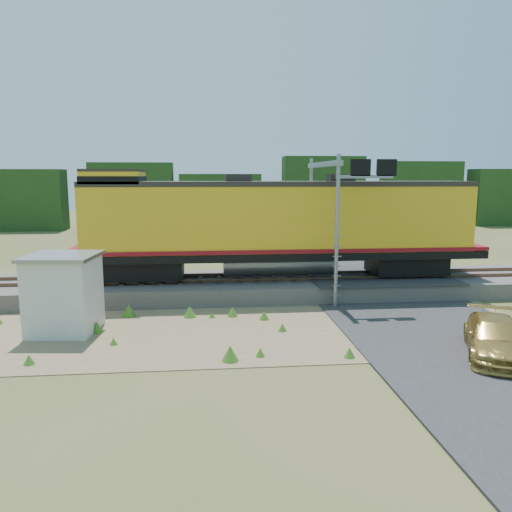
{
  "coord_description": "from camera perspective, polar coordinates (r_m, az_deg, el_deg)",
  "views": [
    {
      "loc": [
        -1.44,
        -17.82,
        5.76
      ],
      "look_at": [
        0.61,
        3.0,
        2.4
      ],
      "focal_mm": 35.0,
      "sensor_mm": 36.0,
      "label": 1
    }
  ],
  "objects": [
    {
      "name": "ground",
      "position": [
        18.78,
        -0.97,
        -8.74
      ],
      "size": [
        140.0,
        140.0,
        0.0
      ],
      "primitive_type": "plane",
      "color": "#475123",
      "rests_on": "ground"
    },
    {
      "name": "ballast",
      "position": [
        24.46,
        -2.11,
        -3.54
      ],
      "size": [
        70.0,
        5.0,
        0.8
      ],
      "primitive_type": "cube",
      "color": "slate",
      "rests_on": "ground"
    },
    {
      "name": "rails",
      "position": [
        24.35,
        -2.12,
        -2.44
      ],
      "size": [
        70.0,
        1.54,
        0.16
      ],
      "color": "brown",
      "rests_on": "ballast"
    },
    {
      "name": "dirt_shoulder",
      "position": [
        19.21,
        -7.11,
        -8.35
      ],
      "size": [
        26.0,
        8.0,
        0.03
      ],
      "primitive_type": "cube",
      "color": "#8C7754",
      "rests_on": "ground"
    },
    {
      "name": "road",
      "position": [
        21.16,
        18.25,
        -6.89
      ],
      "size": [
        7.0,
        66.0,
        0.86
      ],
      "color": "#38383A",
      "rests_on": "ground"
    },
    {
      "name": "tree_line_north",
      "position": [
        55.9,
        -4.16,
        6.34
      ],
      "size": [
        130.0,
        3.0,
        6.5
      ],
      "color": "#1C3B15",
      "rests_on": "ground"
    },
    {
      "name": "weed_clumps",
      "position": [
        18.93,
        -11.74,
        -8.78
      ],
      "size": [
        15.0,
        6.2,
        0.56
      ],
      "primitive_type": null,
      "color": "#407521",
      "rests_on": "ground"
    },
    {
      "name": "locomotive",
      "position": [
        24.14,
        2.0,
        3.71
      ],
      "size": [
        19.81,
        3.02,
        5.11
      ],
      "color": "black",
      "rests_on": "rails"
    },
    {
      "name": "shed",
      "position": [
        19.75,
        -21.1,
        -4.0
      ],
      "size": [
        2.72,
        2.72,
        2.93
      ],
      "rotation": [
        0.0,
        0.0,
        -0.1
      ],
      "color": "silver",
      "rests_on": "ground"
    },
    {
      "name": "signal_gantry",
      "position": [
        23.92,
        8.8,
        7.3
      ],
      "size": [
        2.65,
        6.2,
        6.69
      ],
      "color": "gray",
      "rests_on": "ground"
    },
    {
      "name": "car",
      "position": [
        17.96,
        25.7,
        -8.45
      ],
      "size": [
        3.33,
        4.59,
        1.23
      ],
      "primitive_type": "imported",
      "rotation": [
        0.0,
        0.0,
        -0.43
      ],
      "color": "#B18F42",
      "rests_on": "ground"
    }
  ]
}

